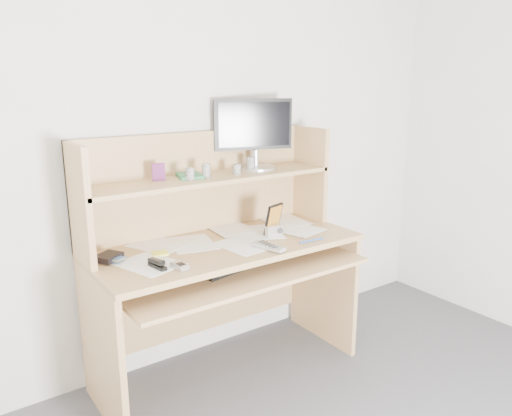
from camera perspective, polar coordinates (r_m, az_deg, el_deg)
back_wall at (r=2.75m, az=-7.06°, el=7.65°), size 3.60×0.04×2.50m
desk at (r=2.67m, az=-4.26°, el=-4.72°), size 1.40×0.70×1.30m
paper_clutter at (r=2.59m, az=-3.36°, el=-3.98°), size 1.32×0.54×0.01m
keyboard at (r=2.57m, az=-2.23°, el=-6.13°), size 0.50×0.26×0.03m
tv_remote at (r=2.49m, az=1.40°, el=-4.43°), size 0.10×0.19×0.02m
flip_phone at (r=2.27m, az=-8.72°, el=-6.44°), size 0.06×0.10×0.02m
stapler at (r=2.29m, az=-11.22°, el=-6.22°), size 0.05×0.12×0.03m
wallet at (r=2.43m, az=-16.50°, el=-5.39°), size 0.14×0.14×0.03m
sticky_note_pad at (r=2.47m, az=-10.93°, el=-5.10°), size 0.08×0.08×0.01m
digital_camera at (r=2.68m, az=2.05°, el=-2.60°), size 0.10×0.04×0.06m
game_case at (r=2.70m, az=2.00°, el=-1.26°), size 0.12×0.05×0.17m
blue_pen at (r=2.61m, az=6.34°, el=-3.69°), size 0.15×0.02×0.01m
card_box at (r=2.54m, az=-11.08°, el=4.06°), size 0.07×0.04×0.09m
shelf_book at (r=2.60m, az=-7.60°, el=3.66°), size 0.16×0.19×0.02m
chip_stack_a at (r=2.53m, az=-7.56°, el=3.87°), size 0.05×0.05×0.06m
chip_stack_b at (r=2.58m, az=-5.73°, el=4.27°), size 0.05×0.05×0.07m
chip_stack_c at (r=2.67m, az=-2.22°, el=4.45°), size 0.06×0.06×0.05m
chip_stack_d at (r=2.78m, az=-0.62°, el=5.08°), size 0.06×0.06×0.08m
monitor at (r=2.82m, az=-0.26°, el=8.70°), size 0.44×0.23×0.39m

